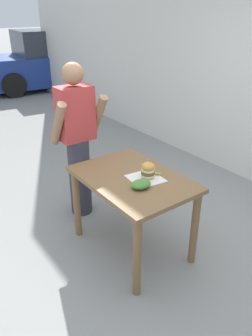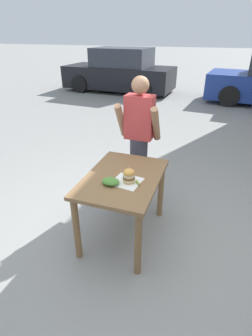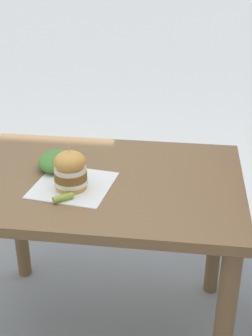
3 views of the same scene
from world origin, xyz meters
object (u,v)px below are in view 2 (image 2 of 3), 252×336
parked_car_near_curb (120,72)px  pickle_spear (138,183)px  sandwich (129,176)px  side_salad (111,181)px  diner_across_table (139,139)px  patio_table (123,187)px

parked_car_near_curb → pickle_spear: bearing=-68.4°
sandwich → side_salad: (-0.16, -0.10, -0.04)m
side_salad → parked_car_near_curb: bearing=109.7°
diner_across_table → patio_table: bearing=-84.6°
sandwich → diner_across_table: size_ratio=0.11×
sandwich → diner_across_table: 0.97m
sandwich → diner_across_table: diner_across_table is taller
patio_table → sandwich: size_ratio=6.07×
pickle_spear → side_salad: (-0.26, -0.10, 0.02)m
patio_table → side_salad: bearing=-107.1°
patio_table → pickle_spear: (0.20, -0.10, 0.15)m
diner_across_table → side_salad: bearing=-88.9°
patio_table → pickle_spear: pickle_spear is taller
diner_across_table → sandwich: bearing=-79.3°
side_salad → diner_across_table: size_ratio=0.11×
patio_table → parked_car_near_curb: size_ratio=0.26×
sandwich → pickle_spear: (0.10, -0.01, -0.06)m
sandwich → parked_car_near_curb: bearing=111.0°
diner_across_table → pickle_spear: bearing=-73.9°
parked_car_near_curb → patio_table: bearing=-69.4°
patio_table → diner_across_table: diner_across_table is taller
diner_across_table → parked_car_near_curb: bearing=112.3°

